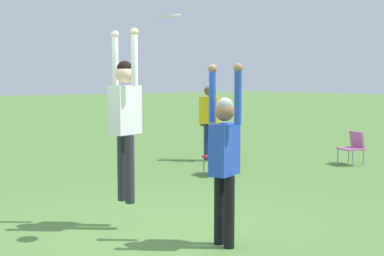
% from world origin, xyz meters
% --- Properties ---
extents(ground_plane, '(120.00, 120.00, 0.00)m').
position_xyz_m(ground_plane, '(0.00, 0.00, 0.00)').
color(ground_plane, '#56843D').
extents(person_jumping, '(0.58, 0.47, 2.18)m').
position_xyz_m(person_jumping, '(-0.42, -0.12, 1.50)').
color(person_jumping, '#2D2D38').
rests_on(person_jumping, ground_plane).
extents(person_defending, '(0.54, 0.43, 2.07)m').
position_xyz_m(person_defending, '(0.92, 0.37, 1.09)').
color(person_defending, black).
rests_on(person_defending, ground_plane).
extents(frisbee, '(0.26, 0.26, 0.05)m').
position_xyz_m(frisbee, '(0.41, -0.02, 2.61)').
color(frisbee, white).
extents(camping_chair_1, '(0.50, 0.53, 0.76)m').
position_xyz_m(camping_chair_1, '(-2.59, 3.31, 0.44)').
color(camping_chair_1, gray).
rests_on(camping_chair_1, ground_plane).
extents(camping_chair_3, '(0.58, 0.62, 0.74)m').
position_xyz_m(camping_chair_3, '(-1.80, 6.51, 0.43)').
color(camping_chair_3, gray).
rests_on(camping_chair_3, ground_plane).
extents(person_spectator_near, '(0.62, 0.48, 1.81)m').
position_xyz_m(person_spectator_near, '(-4.20, 4.32, 1.10)').
color(person_spectator_near, navy).
rests_on(person_spectator_near, ground_plane).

